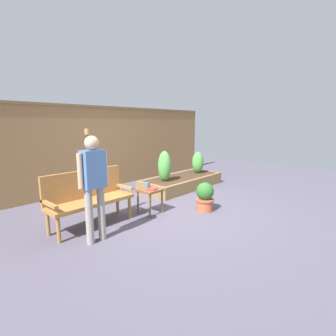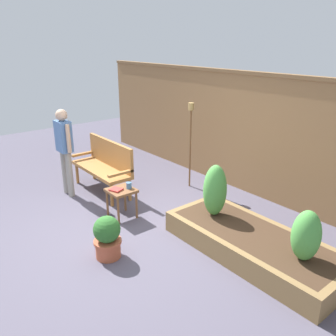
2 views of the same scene
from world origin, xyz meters
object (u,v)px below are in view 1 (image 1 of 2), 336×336
book_on_table (152,189)px  person_by_bench (94,180)px  shrub_near_bench (165,166)px  shrub_far_corner (198,162)px  garden_bench (88,194)px  side_table (150,193)px  potted_boxwood (205,196)px  tiki_torch (88,151)px  cup_on_table (147,185)px

book_on_table → person_by_bench: bearing=167.7°
shrub_near_bench → shrub_far_corner: 1.40m
garden_bench → side_table: size_ratio=3.00×
potted_boxwood → shrub_far_corner: size_ratio=0.94×
side_table → book_on_table: (-0.02, -0.08, 0.10)m
garden_bench → shrub_near_bench: bearing=10.0°
tiki_torch → book_on_table: bearing=-81.6°
shrub_far_corner → shrub_near_bench: bearing=180.0°
side_table → tiki_torch: 1.85m
person_by_bench → book_on_table: bearing=8.4°
book_on_table → shrub_far_corner: shrub_far_corner is taller
side_table → tiki_torch: size_ratio=0.30×
cup_on_table → book_on_table: 0.21m
shrub_near_bench → tiki_torch: (-1.53, 0.92, 0.43)m
side_table → book_on_table: book_on_table is taller
book_on_table → person_by_bench: (-1.35, -0.20, 0.44)m
person_by_bench → cup_on_table: bearing=15.7°
person_by_bench → side_table: bearing=11.6°
book_on_table → potted_boxwood: size_ratio=0.31×
garden_bench → shrub_far_corner: garden_bench is taller
shrub_near_bench → potted_boxwood: bearing=-106.2°
shrub_far_corner → person_by_bench: person_by_bench is taller
cup_on_table → shrub_near_bench: 1.37m
side_table → shrub_near_bench: bearing=31.7°
book_on_table → person_by_bench: person_by_bench is taller
side_table → potted_boxwood: potted_boxwood is taller
side_table → potted_boxwood: (0.81, -0.72, -0.10)m
potted_boxwood → shrub_near_bench: (0.43, 1.49, 0.38)m
cup_on_table → potted_boxwood: cup_on_table is taller
shrub_far_corner → person_by_bench: (-4.02, -1.05, 0.33)m
shrub_far_corner → tiki_torch: (-2.93, 0.92, 0.50)m
side_table → shrub_far_corner: shrub_far_corner is taller
person_by_bench → shrub_near_bench: bearing=21.9°
potted_boxwood → person_by_bench: size_ratio=0.37×
book_on_table → shrub_near_bench: bearing=13.2°
garden_bench → cup_on_table: garden_bench is taller
potted_boxwood → shrub_near_bench: shrub_near_bench is taller
garden_bench → potted_boxwood: 2.21m
book_on_table → garden_bench: bearing=137.6°
side_table → tiki_torch: (-0.28, 1.69, 0.71)m
garden_bench → book_on_table: (1.09, -0.43, -0.05)m
potted_boxwood → person_by_bench: person_by_bench is taller
shrub_near_bench → tiki_torch: bearing=148.9°
side_table → person_by_bench: (-1.37, -0.28, 0.54)m
cup_on_table → shrub_far_corner: 2.69m
shrub_near_bench → person_by_bench: person_by_bench is taller
side_table → cup_on_table: bearing=69.2°
garden_bench → potted_boxwood: size_ratio=2.50×
cup_on_table → shrub_far_corner: shrub_far_corner is taller
side_table → shrub_near_bench: 1.49m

